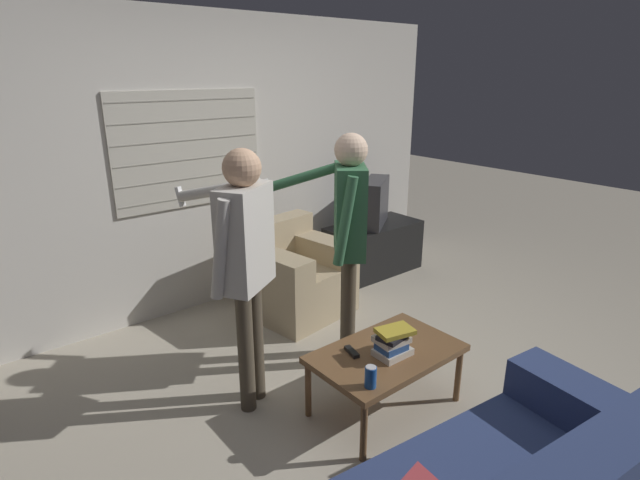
{
  "coord_description": "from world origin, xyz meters",
  "views": [
    {
      "loc": [
        -2.03,
        -1.97,
        2.06
      ],
      "look_at": [
        -0.06,
        0.46,
        1.0
      ],
      "focal_mm": 28.0,
      "sensor_mm": 36.0,
      "label": 1
    }
  ],
  "objects": [
    {
      "name": "ground_plane",
      "position": [
        0.0,
        0.0,
        0.0
      ],
      "size": [
        16.0,
        16.0,
        0.0
      ],
      "primitive_type": "plane",
      "color": "#B2A893"
    },
    {
      "name": "wall_back",
      "position": [
        -0.01,
        2.03,
        1.28
      ],
      "size": [
        5.2,
        0.08,
        2.55
      ],
      "color": "silver",
      "rests_on": "ground_plane"
    },
    {
      "name": "armchair_beige",
      "position": [
        0.38,
        1.36,
        0.34
      ],
      "size": [
        0.91,
        0.88,
        0.81
      ],
      "rotation": [
        0.0,
        0.0,
        3.28
      ],
      "color": "tan",
      "rests_on": "ground_plane"
    },
    {
      "name": "coffee_table",
      "position": [
        -0.0,
        -0.13,
        0.37
      ],
      "size": [
        0.93,
        0.58,
        0.42
      ],
      "color": "brown",
      "rests_on": "ground_plane"
    },
    {
      "name": "tv_stand",
      "position": [
        1.58,
        1.56,
        0.27
      ],
      "size": [
        1.04,
        0.49,
        0.53
      ],
      "color": "black",
      "rests_on": "ground_plane"
    },
    {
      "name": "tv",
      "position": [
        1.57,
        1.56,
        0.77
      ],
      "size": [
        0.62,
        0.52,
        0.48
      ],
      "rotation": [
        0.0,
        0.0,
        3.76
      ],
      "color": "#2D2D33",
      "rests_on": "tv_stand"
    },
    {
      "name": "person_left_standing",
      "position": [
        -0.63,
        0.47,
        1.05
      ],
      "size": [
        0.49,
        0.82,
        1.66
      ],
      "rotation": [
        0.0,
        0.0,
        0.55
      ],
      "color": "#4C4233",
      "rests_on": "ground_plane"
    },
    {
      "name": "person_right_standing",
      "position": [
        0.2,
        0.47,
        1.07
      ],
      "size": [
        0.55,
        0.79,
        1.68
      ],
      "rotation": [
        0.0,
        0.0,
        0.9
      ],
      "color": "#4C4233",
      "rests_on": "ground_plane"
    },
    {
      "name": "book_stack",
      "position": [
        -0.01,
        -0.18,
        0.5
      ],
      "size": [
        0.25,
        0.2,
        0.18
      ],
      "color": "beige",
      "rests_on": "coffee_table"
    },
    {
      "name": "soda_can",
      "position": [
        -0.34,
        -0.33,
        0.48
      ],
      "size": [
        0.07,
        0.07,
        0.13
      ],
      "color": "#194C9E",
      "rests_on": "coffee_table"
    },
    {
      "name": "spare_remote",
      "position": [
        -0.19,
        -0.01,
        0.43
      ],
      "size": [
        0.07,
        0.14,
        0.02
      ],
      "rotation": [
        0.0,
        0.0,
        -0.24
      ],
      "color": "black",
      "rests_on": "coffee_table"
    }
  ]
}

